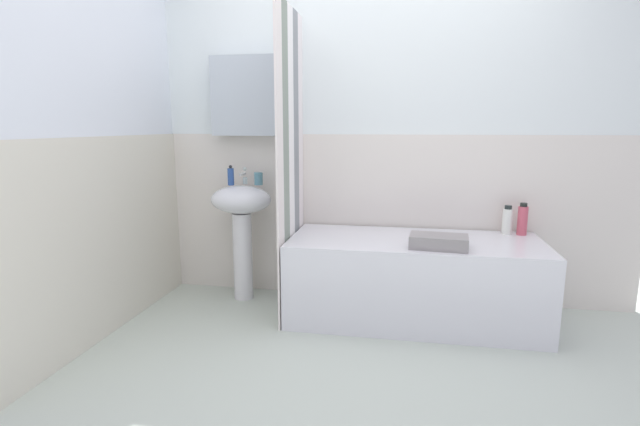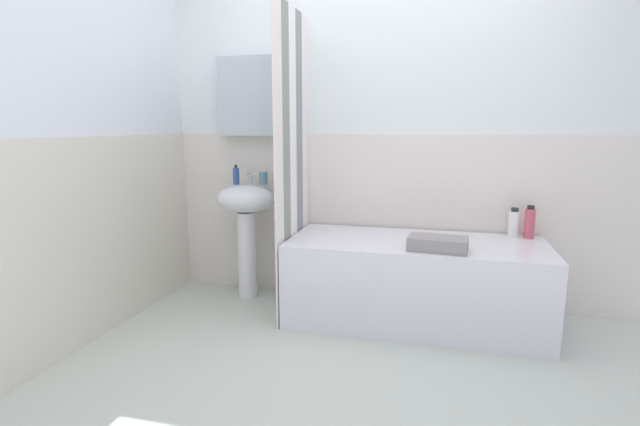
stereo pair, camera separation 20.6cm
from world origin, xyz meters
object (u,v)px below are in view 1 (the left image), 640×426
object	(u,v)px
lotion_bottle	(523,220)
shampoo_bottle	(507,221)
soap_dispenser	(231,176)
bathtub	(414,279)
sink	(242,217)
towel_folded	(439,242)
toothbrush_cup	(258,179)

from	to	relation	value
lotion_bottle	shampoo_bottle	world-z (taller)	lotion_bottle
soap_dispenser	bathtub	size ratio (longest dim) A/B	0.09
sink	towel_folded	distance (m)	1.41
soap_dispenser	shampoo_bottle	bearing A→B (deg)	2.69
soap_dispenser	sink	bearing A→B (deg)	-12.70
sink	bathtub	bearing A→B (deg)	-7.42
sink	towel_folded	xyz separation A→B (m)	(1.36, -0.36, -0.04)
lotion_bottle	toothbrush_cup	bearing A→B (deg)	-179.31
soap_dispenser	toothbrush_cup	xyz separation A→B (m)	(0.19, 0.06, -0.02)
shampoo_bottle	soap_dispenser	bearing A→B (deg)	-177.31
soap_dispenser	shampoo_bottle	world-z (taller)	soap_dispenser
soap_dispenser	bathtub	xyz separation A→B (m)	(1.31, -0.18, -0.63)
towel_folded	sink	bearing A→B (deg)	165.22
soap_dispenser	bathtub	bearing A→B (deg)	-7.74
toothbrush_cup	bathtub	xyz separation A→B (m)	(1.12, -0.24, -0.61)
soap_dispenser	bathtub	distance (m)	1.46
lotion_bottle	shampoo_bottle	size ratio (longest dim) A/B	1.11
sink	shampoo_bottle	distance (m)	1.84
bathtub	shampoo_bottle	distance (m)	0.76
sink	soap_dispenser	size ratio (longest dim) A/B	5.79
toothbrush_cup	lotion_bottle	bearing A→B (deg)	0.69
sink	soap_dispenser	world-z (taller)	soap_dispenser
toothbrush_cup	bathtub	distance (m)	1.30
sink	lotion_bottle	xyz separation A→B (m)	(1.93, 0.10, 0.03)
toothbrush_cup	lotion_bottle	distance (m)	1.84
towel_folded	lotion_bottle	bearing A→B (deg)	38.75
bathtub	sink	bearing A→B (deg)	172.58
sink	toothbrush_cup	xyz separation A→B (m)	(0.11, 0.08, 0.27)
towel_folded	shampoo_bottle	bearing A→B (deg)	44.39
lotion_bottle	towel_folded	size ratio (longest dim) A/B	0.64
sink	towel_folded	world-z (taller)	sink
toothbrush_cup	lotion_bottle	world-z (taller)	toothbrush_cup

